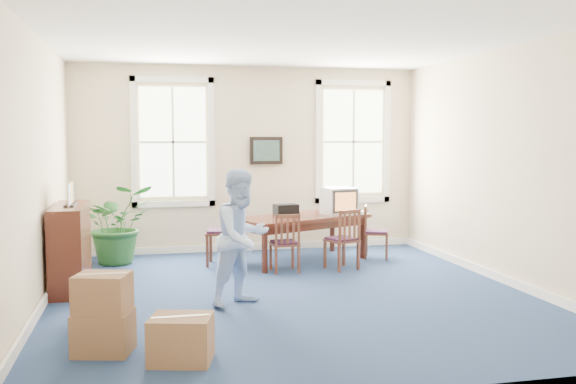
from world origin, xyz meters
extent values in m
plane|color=navy|center=(0.00, 0.00, 0.00)|extent=(6.50, 6.50, 0.00)
plane|color=white|center=(0.00, 0.00, 3.20)|extent=(6.50, 6.50, 0.00)
plane|color=beige|center=(0.00, 3.25, 1.60)|extent=(6.50, 0.00, 6.50)
plane|color=beige|center=(0.00, -3.25, 1.60)|extent=(6.50, 0.00, 6.50)
plane|color=beige|center=(-3.00, 0.00, 1.60)|extent=(0.00, 6.50, 6.50)
plane|color=beige|center=(3.00, 0.00, 1.60)|extent=(0.00, 6.50, 6.50)
cube|color=white|center=(0.00, 3.22, 0.06)|extent=(6.00, 0.04, 0.12)
cube|color=white|center=(-2.97, 0.00, 0.06)|extent=(0.04, 6.50, 0.12)
cube|color=white|center=(2.97, 0.00, 0.06)|extent=(0.04, 6.50, 0.12)
cube|color=white|center=(1.58, 2.06, 0.76)|extent=(0.22, 0.25, 0.05)
cube|color=black|center=(0.41, 2.11, 0.83)|extent=(0.41, 0.31, 0.18)
imported|color=#A9CAFE|center=(-0.68, -0.36, 0.81)|extent=(1.00, 0.94, 1.62)
cube|color=#491E14|center=(-2.75, 0.91, 0.56)|extent=(0.41, 1.42, 1.12)
imported|color=#1E5020|center=(-2.21, 2.54, 0.62)|extent=(1.34, 1.24, 1.25)
camera|label=1|loc=(-1.81, -7.80, 2.00)|focal=40.00mm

